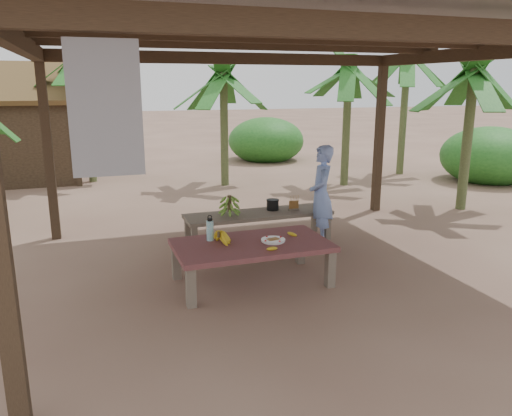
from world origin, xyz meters
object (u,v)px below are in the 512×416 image
object	(u,v)px
water_flask	(210,230)
ripe_banana_bunch	(219,237)
plate	(273,240)
cooking_pot	(273,205)
woman	(321,195)
bench	(259,216)
work_table	(252,248)

from	to	relation	value
water_flask	ripe_banana_bunch	bearing A→B (deg)	-68.17
plate	cooking_pot	xyz separation A→B (m)	(0.60, 1.63, 0.01)
water_flask	cooking_pot	bearing A→B (deg)	46.13
water_flask	woman	size ratio (longest dim) A/B	0.21
bench	ripe_banana_bunch	bearing A→B (deg)	-125.41
bench	plate	world-z (taller)	plate
work_table	cooking_pot	world-z (taller)	cooking_pot
plate	bench	bearing A→B (deg)	77.39
ripe_banana_bunch	woman	bearing A→B (deg)	30.41
work_table	ripe_banana_bunch	distance (m)	0.41
bench	cooking_pot	distance (m)	0.30
work_table	plate	bearing A→B (deg)	-11.93
ripe_banana_bunch	cooking_pot	bearing A→B (deg)	50.80
bench	plate	distance (m)	1.58
cooking_pot	woman	distance (m)	0.76
bench	cooking_pot	size ratio (longest dim) A/B	12.19
bench	ripe_banana_bunch	world-z (taller)	ripe_banana_bunch
bench	water_flask	xyz separation A→B (m)	(-1.03, -1.25, 0.24)
ripe_banana_bunch	water_flask	xyz separation A→B (m)	(-0.06, 0.16, 0.05)
work_table	water_flask	world-z (taller)	water_flask
plate	ripe_banana_bunch	bearing A→B (deg)	168.28
ripe_banana_bunch	plate	distance (m)	0.64
ripe_banana_bunch	woman	xyz separation A→B (m)	(1.82, 1.07, 0.15)
ripe_banana_bunch	water_flask	size ratio (longest dim) A/B	0.84
water_flask	woman	distance (m)	2.09
work_table	water_flask	xyz separation A→B (m)	(-0.44, 0.24, 0.20)
work_table	water_flask	size ratio (longest dim) A/B	5.82
plate	cooking_pot	bearing A→B (deg)	69.87
water_flask	work_table	bearing A→B (deg)	-28.78
ripe_banana_bunch	woman	size ratio (longest dim) A/B	0.18
bench	woman	world-z (taller)	woman
ripe_banana_bunch	bench	bearing A→B (deg)	55.45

